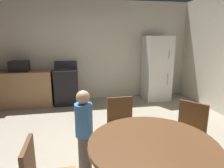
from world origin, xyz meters
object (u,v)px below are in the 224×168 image
Objects in this scene: chair_north at (122,124)px; person_child at (84,130)px; microwave at (19,66)px; refrigerator at (157,68)px; oven_range at (67,86)px; dining_table at (152,157)px; chair_northeast at (189,131)px.

person_child reaches higher than chair_north.
microwave is 0.40× the size of person_child.
refrigerator is at bearing -0.80° from microwave.
microwave reaches higher than oven_range.
microwave reaches higher than chair_north.
chair_north is 0.60m from person_child.
dining_table is 1.39× the size of chair_northeast.
oven_range is at bearing 147.37° from person_child.
chair_northeast reaches higher than dining_table.
refrigerator reaches higher than chair_northeast.
person_child is at bearing -43.86° from chair_northeast.
microwave is at bearing -146.02° from chair_north.
refrigerator is 1.46× the size of dining_table.
person_child is at bearing -127.61° from refrigerator.
chair_north is at bearing -52.71° from microwave.
oven_range reaches higher than person_child.
chair_north is at bearing -122.15° from refrigerator.
person_child is (-0.55, -0.24, 0.08)m from chair_north.
chair_north is 0.90m from chair_northeast.
chair_northeast is at bearing 38.44° from dining_table.
refrigerator reaches higher than dining_table.
chair_north is at bearing -71.44° from oven_range.
chair_northeast is 1.38m from person_child.
microwave is 0.51× the size of chair_northeast.
chair_northeast is (0.77, 0.61, -0.10)m from dining_table.
person_child is at bearing -69.69° from chair_north.
microwave is 0.36× the size of dining_table.
refrigerator reaches higher than oven_range.
refrigerator is 2.02× the size of chair_north.
person_child reaches higher than chair_northeast.
refrigerator is at bearing -143.41° from chair_northeast.
oven_range reaches higher than dining_table.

